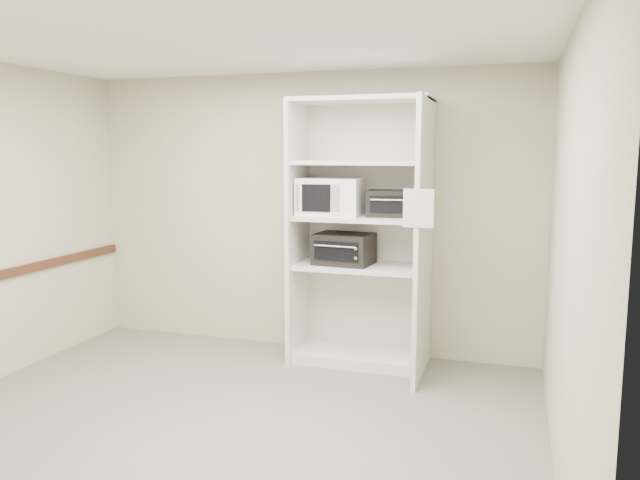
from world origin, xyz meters
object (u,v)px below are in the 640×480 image
(microwave, at_px, (331,196))
(toaster_oven_lower, at_px, (344,249))
(shelving_unit, at_px, (365,242))
(toaster_oven_upper, at_px, (391,203))

(microwave, xyz_separation_m, toaster_oven_lower, (0.13, -0.01, -0.48))
(toaster_oven_lower, bearing_deg, microwave, -177.61)
(shelving_unit, bearing_deg, toaster_oven_upper, 6.61)
(shelving_unit, bearing_deg, toaster_oven_lower, -176.67)
(shelving_unit, bearing_deg, microwave, -179.56)
(microwave, relative_size, toaster_oven_upper, 1.38)
(shelving_unit, xyz_separation_m, microwave, (-0.33, -0.00, 0.41))
(toaster_oven_upper, distance_m, toaster_oven_lower, 0.60)
(toaster_oven_upper, bearing_deg, shelving_unit, -179.43)
(toaster_oven_upper, height_order, toaster_oven_lower, toaster_oven_upper)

